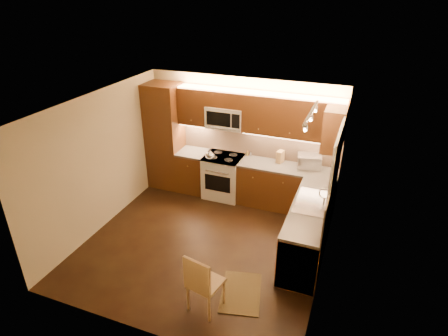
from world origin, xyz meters
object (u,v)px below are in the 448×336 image
at_px(stove, 223,176).
at_px(knife_block, 280,157).
at_px(toaster_oven, 309,161).
at_px(soap_bottle, 331,191).
at_px(dining_chair, 206,281).
at_px(microwave, 226,117).
at_px(kettle, 210,154).
at_px(sink, 313,198).

relative_size(stove, knife_block, 3.79).
bearing_deg(toaster_oven, soap_bottle, -73.85).
relative_size(stove, dining_chair, 0.97).
distance_m(soap_bottle, dining_chair, 2.63).
xyz_separation_m(microwave, soap_bottle, (2.24, -0.93, -0.73)).
distance_m(microwave, knife_block, 1.34).
height_order(kettle, soap_bottle, kettle).
bearing_deg(dining_chair, toaster_oven, 87.51).
distance_m(stove, knife_block, 1.29).
bearing_deg(soap_bottle, stove, 141.98).
bearing_deg(microwave, knife_block, 2.44).
xyz_separation_m(sink, knife_block, (-0.86, 1.31, 0.05)).
relative_size(sink, dining_chair, 0.91).
bearing_deg(kettle, microwave, 61.94).
bearing_deg(toaster_oven, knife_block, 162.99).
bearing_deg(sink, microwave, 147.79).
bearing_deg(kettle, sink, -18.78).
bearing_deg(dining_chair, soap_bottle, 70.85).
bearing_deg(stove, microwave, 90.00).
distance_m(microwave, toaster_oven, 1.85).
bearing_deg(kettle, soap_bottle, -9.64).
bearing_deg(soap_bottle, kettle, 148.04).
xyz_separation_m(sink, toaster_oven, (-0.28, 1.27, 0.06)).
distance_m(microwave, sink, 2.48).
xyz_separation_m(sink, soap_bottle, (0.24, 0.33, 0.02)).
distance_m(stove, soap_bottle, 2.43).
height_order(toaster_oven, knife_block, toaster_oven).
relative_size(stove, toaster_oven, 2.07).
bearing_deg(sink, dining_chair, -120.32).
bearing_deg(microwave, soap_bottle, -22.47).
xyz_separation_m(stove, knife_block, (1.14, 0.18, 0.56)).
xyz_separation_m(knife_block, soap_bottle, (1.10, -0.97, -0.03)).
distance_m(microwave, dining_chair, 3.49).
bearing_deg(dining_chair, kettle, 123.81).
distance_m(sink, toaster_oven, 1.30).
xyz_separation_m(stove, dining_chair, (0.90, -3.00, 0.01)).
xyz_separation_m(knife_block, dining_chair, (-0.24, -3.18, -0.55)).
distance_m(kettle, toaster_oven, 1.96).
height_order(microwave, sink, microwave).
distance_m(sink, soap_bottle, 0.41).
bearing_deg(knife_block, stove, -157.79).
bearing_deg(stove, kettle, -135.70).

